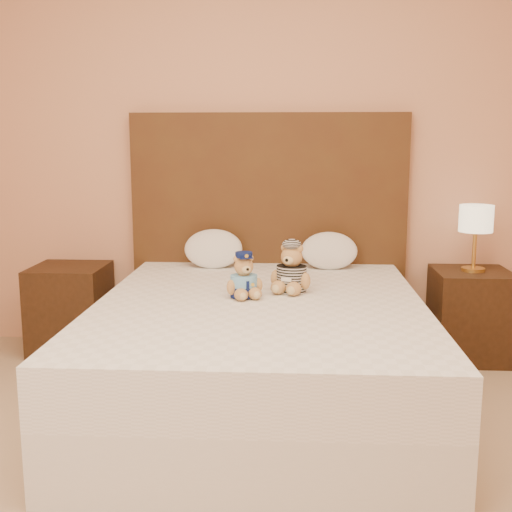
{
  "coord_description": "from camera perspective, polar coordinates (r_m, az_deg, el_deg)",
  "views": [
    {
      "loc": [
        0.16,
        -1.87,
        1.33
      ],
      "look_at": [
        -0.04,
        1.45,
        0.73
      ],
      "focal_mm": 45.0,
      "sensor_mm": 36.0,
      "label": 1
    }
  ],
  "objects": [
    {
      "name": "bed",
      "position": [
        3.25,
        0.37,
        -8.66
      ],
      "size": [
        1.6,
        2.0,
        0.55
      ],
      "color": "white",
      "rests_on": "ground"
    },
    {
      "name": "nightstand_right",
      "position": [
        4.16,
        18.51,
        -4.98
      ],
      "size": [
        0.45,
        0.45,
        0.55
      ],
      "primitive_type": "cube",
      "color": "#361F11",
      "rests_on": "ground"
    },
    {
      "name": "nightstand_left",
      "position": [
        4.25,
        -16.15,
        -4.51
      ],
      "size": [
        0.45,
        0.45,
        0.55
      ],
      "primitive_type": "cube",
      "color": "#361F11",
      "rests_on": "ground"
    },
    {
      "name": "lamp",
      "position": [
        4.05,
        18.97,
        2.88
      ],
      "size": [
        0.2,
        0.2,
        0.4
      ],
      "color": "gold",
      "rests_on": "nightstand_right"
    },
    {
      "name": "teddy_police",
      "position": [
        3.21,
        -1.09,
        -1.71
      ],
      "size": [
        0.26,
        0.25,
        0.23
      ],
      "primitive_type": null,
      "rotation": [
        0.0,
        0.0,
        0.4
      ],
      "color": "#B08144",
      "rests_on": "bed"
    },
    {
      "name": "headboard",
      "position": [
        4.13,
        1.11,
        2.18
      ],
      "size": [
        1.75,
        0.08,
        1.5
      ],
      "primitive_type": "cube",
      "color": "#4A2F16",
      "rests_on": "ground"
    },
    {
      "name": "pillow_right",
      "position": [
        3.96,
        6.53,
        0.63
      ],
      "size": [
        0.34,
        0.22,
        0.24
      ],
      "primitive_type": "ellipsoid",
      "color": "white",
      "rests_on": "bed"
    },
    {
      "name": "teddy_prisoner",
      "position": [
        3.33,
        3.18,
        -1.05
      ],
      "size": [
        0.29,
        0.29,
        0.26
      ],
      "primitive_type": null,
      "rotation": [
        0.0,
        0.0,
        -0.37
      ],
      "color": "#B08144",
      "rests_on": "bed"
    },
    {
      "name": "pillow_left",
      "position": [
        3.99,
        -3.81,
        0.82
      ],
      "size": [
        0.36,
        0.23,
        0.26
      ],
      "primitive_type": "ellipsoid",
      "color": "white",
      "rests_on": "bed"
    },
    {
      "name": "room_walls",
      "position": [
        2.38,
        -0.6,
        21.82
      ],
      "size": [
        4.04,
        4.52,
        2.72
      ],
      "color": "tan",
      "rests_on": "ground"
    }
  ]
}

